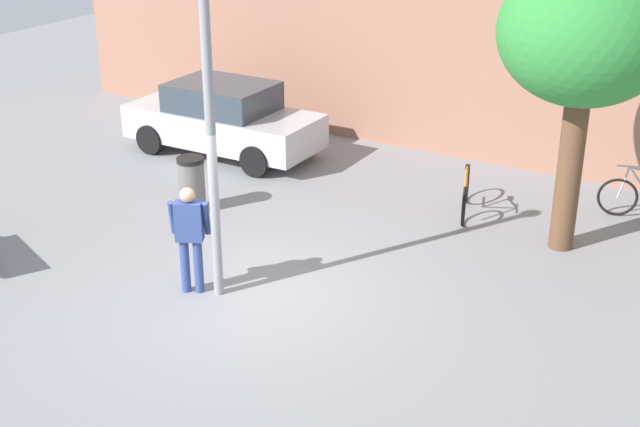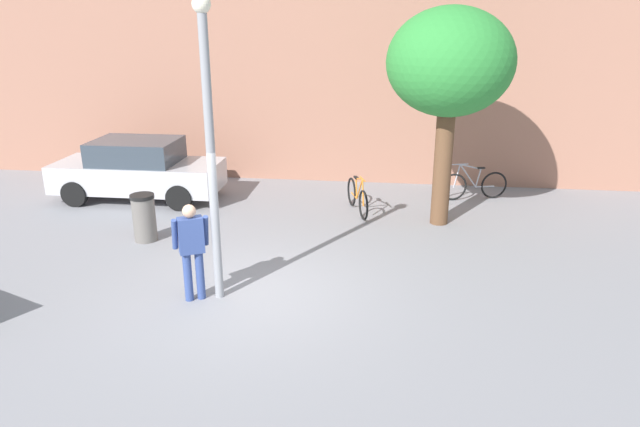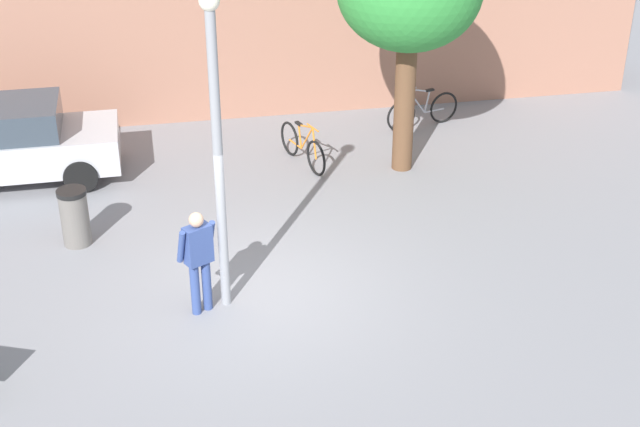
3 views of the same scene
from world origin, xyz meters
The scene contains 9 objects.
ground_plane centered at (0.00, 0.00, 0.00)m, with size 36.00×36.00×0.00m, color gray.
building_facade centered at (0.00, 8.21, 3.79)m, with size 19.71×2.00×7.59m, color #9E6B56.
lamppost centered at (-0.48, -0.19, 2.72)m, with size 0.28×0.28×4.81m.
person_by_lamppost centered at (-0.85, -0.33, 0.97)m, with size 0.63×0.48×1.67m.
plaza_tree centered at (3.46, 4.00, 3.54)m, with size 2.69×2.69×4.74m.
bicycle_orange centered at (1.55, 4.51, 0.38)m, with size 0.63×1.73×0.97m.
bicycle_silver centered at (4.46, 5.94, 0.38)m, with size 1.75×0.55×0.97m.
parked_car_silver centered at (-4.12, 4.92, 0.77)m, with size 4.21×1.85×1.55m.
trash_bin centered at (-2.77, 2.12, 0.51)m, with size 0.50×0.50×1.01m.
Camera 2 is at (2.32, -8.65, 4.51)m, focal length 32.19 mm.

